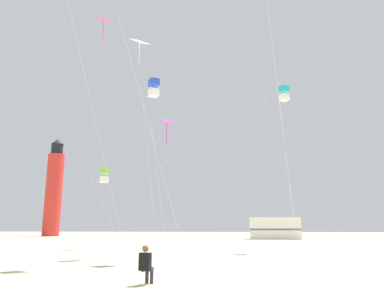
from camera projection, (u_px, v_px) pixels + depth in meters
kite_flyer_standing at (146, 264)px, 11.30m from camera, size 0.41×0.55×1.16m
kite_diamond_white at (141, 50)px, 19.74m from camera, size 3.31×3.31×11.62m
kite_box_cyan at (284, 94)px, 28.70m from camera, size 2.36×2.14×12.30m
kite_box_lime at (104, 175)px, 29.28m from camera, size 2.55×2.33×6.20m
kite_diamond_rainbow at (103, 29)px, 20.10m from camera, size 3.31×2.76×12.99m
kite_diamond_magenta at (166, 126)px, 19.74m from camera, size 1.41×1.41×7.37m
kite_box_blue at (154, 88)px, 23.94m from camera, size 1.30×1.12×10.99m
lighthouse_distant at (54, 189)px, 64.18m from camera, size 2.80×2.80×16.80m
rv_van_white at (275, 228)px, 48.79m from camera, size 6.46×2.39×2.80m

